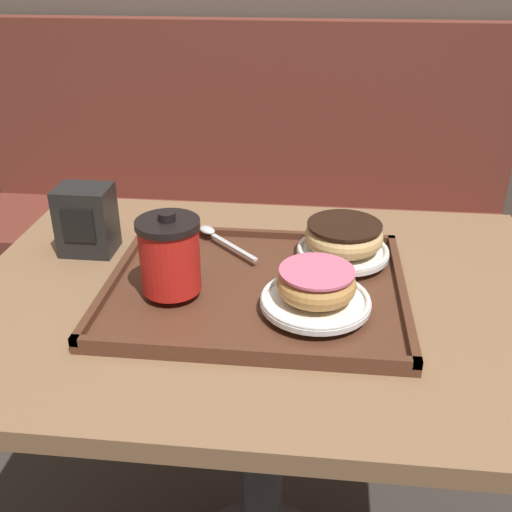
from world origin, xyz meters
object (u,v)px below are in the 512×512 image
coffee_cup_front (170,255)px  spoon (215,235)px  napkin_dispenser (86,220)px  donut_chocolate_glazed (316,283)px  donut_plain (344,235)px

coffee_cup_front → spoon: 0.19m
spoon → napkin_dispenser: size_ratio=1.02×
donut_chocolate_glazed → spoon: size_ratio=0.93×
donut_plain → donut_chocolate_glazed: bearing=-104.6°
donut_plain → coffee_cup_front: bearing=-151.8°
donut_plain → spoon: bearing=169.1°
coffee_cup_front → napkin_dispenser: 0.24m
donut_plain → spoon: donut_plain is taller
napkin_dispenser → coffee_cup_front: bearing=-39.4°
coffee_cup_front → donut_plain: coffee_cup_front is taller
spoon → donut_plain: bearing=-145.9°
spoon → napkin_dispenser: napkin_dispenser is taller
donut_chocolate_glazed → napkin_dispenser: (-0.39, 0.17, -0.00)m
coffee_cup_front → donut_plain: (0.25, 0.13, -0.02)m
donut_chocolate_glazed → napkin_dispenser: napkin_dispenser is taller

